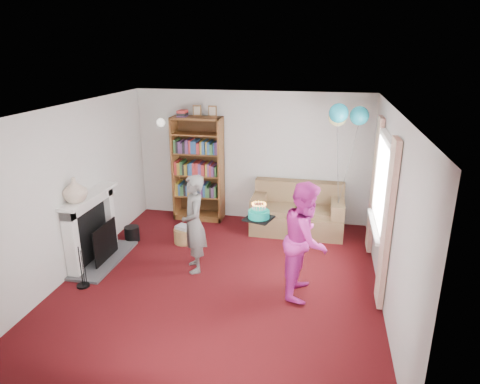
% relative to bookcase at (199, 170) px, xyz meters
% --- Properties ---
extents(ground, '(5.00, 5.00, 0.00)m').
position_rel_bookcase_xyz_m(ground, '(1.01, -2.30, -0.99)').
color(ground, black).
rests_on(ground, ground).
extents(wall_back, '(4.50, 0.02, 2.50)m').
position_rel_bookcase_xyz_m(wall_back, '(1.01, 0.21, 0.26)').
color(wall_back, silver).
rests_on(wall_back, ground).
extents(wall_left, '(0.02, 5.00, 2.50)m').
position_rel_bookcase_xyz_m(wall_left, '(-1.25, -2.30, 0.26)').
color(wall_left, silver).
rests_on(wall_left, ground).
extents(wall_right, '(0.02, 5.00, 2.50)m').
position_rel_bookcase_xyz_m(wall_right, '(3.27, -2.30, 0.26)').
color(wall_right, silver).
rests_on(wall_right, ground).
extents(ceiling, '(4.50, 5.00, 0.01)m').
position_rel_bookcase_xyz_m(ceiling, '(1.01, -2.30, 1.52)').
color(ceiling, white).
rests_on(ceiling, wall_back).
extents(fireplace, '(0.55, 1.80, 1.12)m').
position_rel_bookcase_xyz_m(fireplace, '(-1.08, -2.11, -0.48)').
color(fireplace, '#3F3F42').
rests_on(fireplace, ground).
extents(window_bay, '(0.14, 2.02, 2.20)m').
position_rel_bookcase_xyz_m(window_bay, '(3.21, -1.70, 0.21)').
color(window_bay, white).
rests_on(window_bay, ground).
extents(wall_sconce, '(0.16, 0.23, 0.16)m').
position_rel_bookcase_xyz_m(wall_sconce, '(-0.74, 0.06, 0.89)').
color(wall_sconce, gold).
rests_on(wall_sconce, ground).
extents(bookcase, '(0.96, 0.42, 2.23)m').
position_rel_bookcase_xyz_m(bookcase, '(0.00, 0.00, 0.00)').
color(bookcase, '#472B14').
rests_on(bookcase, ground).
extents(sofa, '(1.66, 0.88, 0.88)m').
position_rel_bookcase_xyz_m(sofa, '(1.97, -0.23, -0.66)').
color(sofa, brown).
rests_on(sofa, ground).
extents(wicker_basket, '(0.35, 0.35, 0.32)m').
position_rel_bookcase_xyz_m(wicker_basket, '(0.06, -1.20, -0.85)').
color(wicker_basket, '#A9884E').
rests_on(wicker_basket, ground).
extents(person_striped, '(0.55, 0.65, 1.51)m').
position_rel_bookcase_xyz_m(person_striped, '(0.54, -2.07, -0.23)').
color(person_striped, black).
rests_on(person_striped, ground).
extents(person_magenta, '(0.68, 0.84, 1.61)m').
position_rel_bookcase_xyz_m(person_magenta, '(2.21, -2.41, -0.18)').
color(person_magenta, '#CF299F').
rests_on(person_magenta, ground).
extents(birthday_cake, '(0.34, 0.34, 0.22)m').
position_rel_bookcase_xyz_m(birthday_cake, '(1.58, -2.50, 0.17)').
color(birthday_cake, black).
rests_on(birthday_cake, ground).
extents(balloons, '(0.63, 0.69, 1.77)m').
position_rel_bookcase_xyz_m(balloons, '(2.67, -0.63, 1.23)').
color(balloons, '#3F3F3F').
rests_on(balloons, ground).
extents(mantel_vase, '(0.41, 0.41, 0.36)m').
position_rel_bookcase_xyz_m(mantel_vase, '(-1.11, -2.45, 0.32)').
color(mantel_vase, beige).
rests_on(mantel_vase, fireplace).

